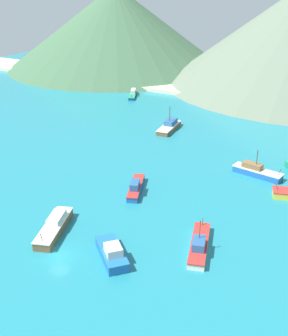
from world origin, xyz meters
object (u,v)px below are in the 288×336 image
Objects in this scene: fishing_boat_6 at (133,94)px; fishing_boat_3 at (199,245)px; fishing_boat_11 at (54,226)px; fishing_boat_5 at (112,253)px; fishing_boat_12 at (169,126)px; fishing_boat_4 at (136,187)px; fishing_boat_0 at (256,171)px.

fishing_boat_3 is at bearing -52.50° from fishing_boat_6.
fishing_boat_5 is at bearing -7.04° from fishing_boat_11.
fishing_boat_12 is at bearing -43.37° from fishing_boat_6.
fishing_boat_6 is 0.98× the size of fishing_boat_12.
fishing_boat_4 is at bearing 111.74° from fishing_boat_5.
fishing_boat_11 is 52.56m from fishing_boat_12.
fishing_boat_3 is at bearing -32.78° from fishing_boat_4.
fishing_boat_5 is (-9.58, -37.41, 0.04)m from fishing_boat_0.
fishing_boat_0 is 0.91× the size of fishing_boat_3.
fishing_boat_3 is 1.02× the size of fishing_boat_12.
fishing_boat_11 is at bearing -162.47° from fishing_boat_3.
fishing_boat_4 reaches higher than fishing_boat_6.
fishing_boat_3 reaches higher than fishing_boat_5.
fishing_boat_3 reaches higher than fishing_boat_11.
fishing_boat_11 is (-21.49, -6.79, 0.13)m from fishing_boat_3.
fishing_boat_3 is at bearing -89.68° from fishing_boat_0.
fishing_boat_11 is at bearing -83.11° from fishing_boat_12.
fishing_boat_3 is 0.99× the size of fishing_boat_11.
fishing_boat_3 is at bearing -58.52° from fishing_boat_12.
fishing_boat_5 is 0.74× the size of fishing_boat_6.
fishing_boat_6 is (-35.82, 58.25, -0.10)m from fishing_boat_4.
fishing_boat_11 is (-21.33, -35.96, -0.01)m from fishing_boat_0.
fishing_boat_12 reaches higher than fishing_boat_6.
fishing_boat_5 is 11.84m from fishing_boat_11.
fishing_boat_6 is at bearing 119.28° from fishing_boat_5.
fishing_boat_6 is (-53.19, 40.36, -0.19)m from fishing_boat_0.
fishing_boat_0 is 1.28× the size of fishing_boat_5.
fishing_boat_6 is 35.16m from fishing_boat_12.
fishing_boat_6 is at bearing 136.63° from fishing_boat_12.
fishing_boat_0 is 1.02× the size of fishing_boat_4.
fishing_boat_11 is 1.03× the size of fishing_boat_12.
fishing_boat_12 reaches higher than fishing_boat_4.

